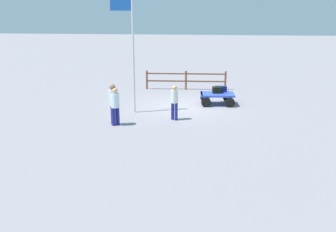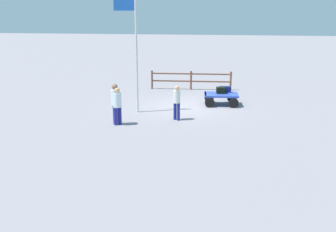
{
  "view_description": "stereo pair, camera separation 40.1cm",
  "coord_description": "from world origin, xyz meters",
  "px_view_note": "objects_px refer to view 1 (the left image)",
  "views": [
    {
      "loc": [
        -1.44,
        18.97,
        4.78
      ],
      "look_at": [
        0.07,
        6.0,
        1.14
      ],
      "focal_mm": 40.54,
      "sensor_mm": 36.0,
      "label": 1
    },
    {
      "loc": [
        -1.84,
        18.92,
        4.78
      ],
      "look_at": [
        0.07,
        6.0,
        1.14
      ],
      "focal_mm": 40.54,
      "sensor_mm": 36.0,
      "label": 2
    }
  ],
  "objects_px": {
    "suitcase_grey": "(217,90)",
    "flagpole": "(130,44)",
    "worker_lead": "(115,103)",
    "luggage_cart": "(217,96)",
    "worker_trailing": "(174,100)",
    "suitcase_olive": "(221,89)",
    "worker_supervisor": "(113,101)"
  },
  "relations": [
    {
      "from": "suitcase_grey",
      "to": "worker_lead",
      "type": "bearing_deg",
      "value": 45.42
    },
    {
      "from": "flagpole",
      "to": "suitcase_olive",
      "type": "bearing_deg",
      "value": -149.45
    },
    {
      "from": "flagpole",
      "to": "suitcase_grey",
      "type": "bearing_deg",
      "value": -152.16
    },
    {
      "from": "luggage_cart",
      "to": "flagpole",
      "type": "bearing_deg",
      "value": 26.48
    },
    {
      "from": "worker_lead",
      "to": "worker_supervisor",
      "type": "relative_size",
      "value": 0.92
    },
    {
      "from": "suitcase_olive",
      "to": "worker_trailing",
      "type": "xyz_separation_m",
      "value": [
        2.13,
        3.65,
        0.16
      ]
    },
    {
      "from": "luggage_cart",
      "to": "suitcase_olive",
      "type": "distance_m",
      "value": 0.62
    },
    {
      "from": "worker_trailing",
      "to": "luggage_cart",
      "type": "bearing_deg",
      "value": -121.39
    },
    {
      "from": "suitcase_grey",
      "to": "worker_lead",
      "type": "xyz_separation_m",
      "value": [
        4.34,
        4.4,
        0.22
      ]
    },
    {
      "from": "suitcase_olive",
      "to": "suitcase_grey",
      "type": "distance_m",
      "value": 0.44
    },
    {
      "from": "luggage_cart",
      "to": "suitcase_olive",
      "type": "xyz_separation_m",
      "value": [
        -0.21,
        -0.5,
        0.3
      ]
    },
    {
      "from": "suitcase_grey",
      "to": "worker_trailing",
      "type": "xyz_separation_m",
      "value": [
        1.92,
        3.27,
        0.15
      ]
    },
    {
      "from": "luggage_cart",
      "to": "worker_trailing",
      "type": "relative_size",
      "value": 1.15
    },
    {
      "from": "worker_lead",
      "to": "luggage_cart",
      "type": "bearing_deg",
      "value": -135.41
    },
    {
      "from": "luggage_cart",
      "to": "flagpole",
      "type": "height_order",
      "value": "flagpole"
    },
    {
      "from": "luggage_cart",
      "to": "worker_supervisor",
      "type": "xyz_separation_m",
      "value": [
        4.45,
        4.24,
        0.62
      ]
    },
    {
      "from": "suitcase_olive",
      "to": "worker_supervisor",
      "type": "relative_size",
      "value": 0.36
    },
    {
      "from": "suitcase_olive",
      "to": "worker_lead",
      "type": "distance_m",
      "value": 6.6
    },
    {
      "from": "worker_supervisor",
      "to": "flagpole",
      "type": "height_order",
      "value": "flagpole"
    },
    {
      "from": "luggage_cart",
      "to": "suitcase_grey",
      "type": "xyz_separation_m",
      "value": [
        0.01,
        -0.12,
        0.32
      ]
    },
    {
      "from": "luggage_cart",
      "to": "worker_trailing",
      "type": "distance_m",
      "value": 3.72
    },
    {
      "from": "worker_lead",
      "to": "suitcase_grey",
      "type": "bearing_deg",
      "value": -134.58
    },
    {
      "from": "suitcase_grey",
      "to": "worker_trailing",
      "type": "bearing_deg",
      "value": 59.63
    },
    {
      "from": "suitcase_olive",
      "to": "worker_supervisor",
      "type": "bearing_deg",
      "value": 45.5
    },
    {
      "from": "worker_supervisor",
      "to": "flagpole",
      "type": "relative_size",
      "value": 0.33
    },
    {
      "from": "suitcase_olive",
      "to": "flagpole",
      "type": "bearing_deg",
      "value": 30.55
    },
    {
      "from": "suitcase_olive",
      "to": "suitcase_grey",
      "type": "relative_size",
      "value": 1.25
    },
    {
      "from": "worker_lead",
      "to": "worker_supervisor",
      "type": "height_order",
      "value": "worker_supervisor"
    },
    {
      "from": "worker_supervisor",
      "to": "flagpole",
      "type": "bearing_deg",
      "value": -99.01
    },
    {
      "from": "luggage_cart",
      "to": "suitcase_grey",
      "type": "relative_size",
      "value": 3.54
    },
    {
      "from": "worker_lead",
      "to": "worker_trailing",
      "type": "height_order",
      "value": "worker_lead"
    },
    {
      "from": "suitcase_grey",
      "to": "flagpole",
      "type": "distance_m",
      "value": 5.27
    }
  ]
}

